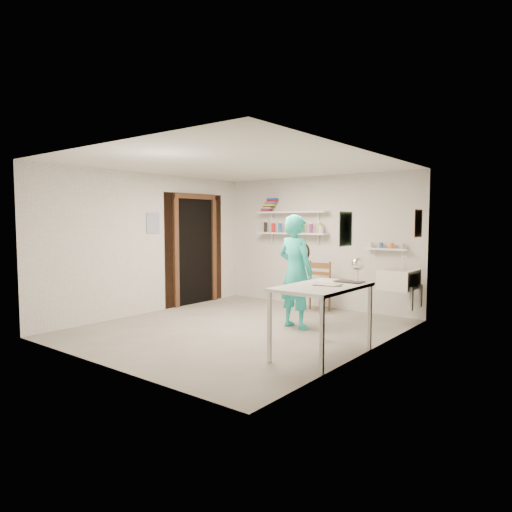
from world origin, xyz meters
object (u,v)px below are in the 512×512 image
Objects in this scene: work_table at (322,320)px; belfast_sink at (399,279)px; wall_clock at (302,252)px; desk_lamp at (358,264)px; wooden_chair at (315,285)px; man at (296,272)px.

belfast_sink is at bearing 87.05° from work_table.
wall_clock reaches higher than work_table.
wooden_chair is at bearing 133.43° from desk_lamp.
man reaches higher than wall_clock.
desk_lamp is (1.23, -0.49, 0.22)m from man.
belfast_sink is 2.15m from work_table.
wooden_chair is (-0.37, 1.20, -0.36)m from man.
man is at bearing -76.53° from wooden_chair.
work_table is (-0.11, -2.13, -0.28)m from belfast_sink.
wall_clock is at bearing -71.30° from man.
desk_lamp is (1.26, -0.71, -0.06)m from wall_clock.
desk_lamp is (1.60, -1.69, 0.58)m from wooden_chair.
wall_clock is 1.75m from work_table.
wooden_chair reaches higher than belfast_sink.
man reaches higher than belfast_sink.
belfast_sink is at bearing 93.40° from desk_lamp.
wall_clock is 0.32× the size of wooden_chair.
man is 1.34m from desk_lamp.
wooden_chair is at bearing 177.76° from belfast_sink.
man reaches higher than work_table.
wooden_chair is at bearing 118.33° from wall_clock.
wooden_chair is at bearing 122.45° from work_table.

